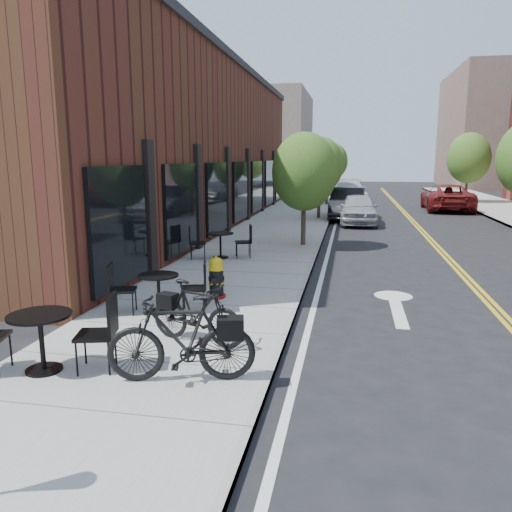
# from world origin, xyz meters

# --- Properties ---
(ground) EXTENTS (120.00, 120.00, 0.00)m
(ground) POSITION_xyz_m (0.00, 0.00, 0.00)
(ground) COLOR black
(ground) RESTS_ON ground
(sidewalk_near) EXTENTS (4.00, 70.00, 0.12)m
(sidewalk_near) POSITION_xyz_m (-2.00, 10.00, 0.06)
(sidewalk_near) COLOR #9E9B93
(sidewalk_near) RESTS_ON ground
(building_near) EXTENTS (5.00, 28.00, 7.00)m
(building_near) POSITION_xyz_m (-6.50, 14.00, 3.50)
(building_near) COLOR #4F2219
(building_near) RESTS_ON ground
(bg_building_left) EXTENTS (8.00, 14.00, 10.00)m
(bg_building_left) POSITION_xyz_m (-8.00, 48.00, 5.00)
(bg_building_left) COLOR #726656
(bg_building_left) RESTS_ON ground
(bg_building_right) EXTENTS (10.00, 16.00, 12.00)m
(bg_building_right) POSITION_xyz_m (16.00, 50.00, 6.00)
(bg_building_right) COLOR brown
(bg_building_right) RESTS_ON ground
(tree_near_a) EXTENTS (2.20, 2.20, 3.81)m
(tree_near_a) POSITION_xyz_m (-0.60, 9.00, 2.60)
(tree_near_a) COLOR #382B1E
(tree_near_a) RESTS_ON sidewalk_near
(tree_near_b) EXTENTS (2.30, 2.30, 3.98)m
(tree_near_b) POSITION_xyz_m (-0.60, 17.00, 2.71)
(tree_near_b) COLOR #382B1E
(tree_near_b) RESTS_ON sidewalk_near
(tree_near_c) EXTENTS (2.10, 2.10, 3.67)m
(tree_near_c) POSITION_xyz_m (-0.60, 25.00, 2.53)
(tree_near_c) COLOR #382B1E
(tree_near_c) RESTS_ON sidewalk_near
(tree_near_d) EXTENTS (2.40, 2.40, 4.11)m
(tree_near_d) POSITION_xyz_m (-0.60, 33.00, 2.79)
(tree_near_d) COLOR #382B1E
(tree_near_d) RESTS_ON sidewalk_near
(tree_far_c) EXTENTS (2.80, 2.80, 4.62)m
(tree_far_c) POSITION_xyz_m (8.60, 28.00, 3.06)
(tree_far_c) COLOR #382B1E
(tree_far_c) RESTS_ON sidewalk_far
(fire_hydrant) EXTENTS (0.50, 0.50, 0.90)m
(fire_hydrant) POSITION_xyz_m (-1.79, 2.01, 0.55)
(fire_hydrant) COLOR maroon
(fire_hydrant) RESTS_ON sidewalk_near
(bicycle_left) EXTENTS (2.05, 0.99, 1.19)m
(bicycle_left) POSITION_xyz_m (-1.16, -2.03, 0.71)
(bicycle_left) COLOR black
(bicycle_left) RESTS_ON sidewalk_near
(bicycle_right) EXTENTS (1.78, 0.94, 1.03)m
(bicycle_right) POSITION_xyz_m (-1.38, -0.66, 0.64)
(bicycle_right) COLOR black
(bicycle_right) RESTS_ON sidewalk_near
(bistro_set_a) EXTENTS (2.06, 1.06, 1.08)m
(bistro_set_a) POSITION_xyz_m (-3.18, -2.09, 0.66)
(bistro_set_a) COLOR black
(bistro_set_a) RESTS_ON sidewalk_near
(bistro_set_b) EXTENTS (1.85, 0.96, 0.97)m
(bistro_set_b) POSITION_xyz_m (-2.60, 0.78, 0.61)
(bistro_set_b) COLOR black
(bistro_set_b) RESTS_ON sidewalk_near
(bistro_set_c) EXTENTS (1.88, 0.98, 0.99)m
(bistro_set_c) POSITION_xyz_m (-2.80, 6.20, 0.62)
(bistro_set_c) COLOR black
(bistro_set_c) RESTS_ON sidewalk_near
(parked_car_a) EXTENTS (1.80, 4.24, 1.43)m
(parked_car_a) POSITION_xyz_m (1.32, 15.89, 0.72)
(parked_car_a) COLOR #A6AAAE
(parked_car_a) RESTS_ON ground
(parked_car_b) EXTENTS (1.77, 4.81, 1.57)m
(parked_car_b) POSITION_xyz_m (0.80, 17.76, 0.79)
(parked_car_b) COLOR black
(parked_car_b) RESTS_ON ground
(parked_car_c) EXTENTS (2.49, 5.64, 1.61)m
(parked_car_c) POSITION_xyz_m (0.80, 26.86, 0.80)
(parked_car_c) COLOR silver
(parked_car_c) RESTS_ON ground
(parked_car_far) EXTENTS (2.70, 5.61, 1.54)m
(parked_car_far) POSITION_xyz_m (6.53, 23.13, 0.77)
(parked_car_far) COLOR maroon
(parked_car_far) RESTS_ON ground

